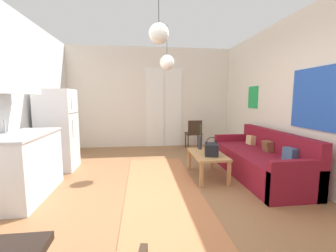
{
  "coord_description": "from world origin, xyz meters",
  "views": [
    {
      "loc": [
        -0.3,
        -3.03,
        1.41
      ],
      "look_at": [
        0.28,
        1.59,
        0.82
      ],
      "focal_mm": 23.67,
      "sensor_mm": 36.0,
      "label": 1
    }
  ],
  "objects_px": {
    "pendant_lamp_near": "(159,34)",
    "pendant_lamp_far": "(167,62)",
    "couch": "(261,161)",
    "refrigerator": "(58,130)",
    "bamboo_vase": "(200,142)",
    "accent_chair": "(194,133)",
    "handbag": "(211,149)",
    "coffee_table": "(207,156)"
  },
  "relations": [
    {
      "from": "bamboo_vase",
      "to": "refrigerator",
      "type": "xyz_separation_m",
      "value": [
        -2.73,
        0.48,
        0.22
      ]
    },
    {
      "from": "couch",
      "to": "pendant_lamp_far",
      "type": "relative_size",
      "value": 2.51
    },
    {
      "from": "coffee_table",
      "to": "accent_chair",
      "type": "relative_size",
      "value": 1.16
    },
    {
      "from": "handbag",
      "to": "accent_chair",
      "type": "xyz_separation_m",
      "value": [
        0.25,
        2.3,
        -0.08
      ]
    },
    {
      "from": "accent_chair",
      "to": "pendant_lamp_near",
      "type": "bearing_deg",
      "value": 69.37
    },
    {
      "from": "refrigerator",
      "to": "pendant_lamp_near",
      "type": "bearing_deg",
      "value": -47.05
    },
    {
      "from": "handbag",
      "to": "accent_chair",
      "type": "bearing_deg",
      "value": 83.7
    },
    {
      "from": "couch",
      "to": "coffee_table",
      "type": "xyz_separation_m",
      "value": [
        -0.97,
        0.09,
        0.1
      ]
    },
    {
      "from": "accent_chair",
      "to": "pendant_lamp_far",
      "type": "xyz_separation_m",
      "value": [
        -0.9,
        -1.35,
        1.65
      ]
    },
    {
      "from": "handbag",
      "to": "couch",
      "type": "bearing_deg",
      "value": 3.16
    },
    {
      "from": "bamboo_vase",
      "to": "refrigerator",
      "type": "distance_m",
      "value": 2.78
    },
    {
      "from": "couch",
      "to": "accent_chair",
      "type": "distance_m",
      "value": 2.36
    },
    {
      "from": "refrigerator",
      "to": "pendant_lamp_far",
      "type": "distance_m",
      "value": 2.53
    },
    {
      "from": "bamboo_vase",
      "to": "pendant_lamp_near",
      "type": "distance_m",
      "value": 2.33
    },
    {
      "from": "coffee_table",
      "to": "refrigerator",
      "type": "distance_m",
      "value": 2.92
    },
    {
      "from": "pendant_lamp_near",
      "to": "accent_chair",
      "type": "bearing_deg",
      "value": 69.68
    },
    {
      "from": "handbag",
      "to": "accent_chair",
      "type": "distance_m",
      "value": 2.31
    },
    {
      "from": "handbag",
      "to": "pendant_lamp_near",
      "type": "distance_m",
      "value": 2.11
    },
    {
      "from": "bamboo_vase",
      "to": "accent_chair",
      "type": "bearing_deg",
      "value": 79.94
    },
    {
      "from": "refrigerator",
      "to": "accent_chair",
      "type": "bearing_deg",
      "value": 23.81
    },
    {
      "from": "couch",
      "to": "coffee_table",
      "type": "distance_m",
      "value": 0.97
    },
    {
      "from": "couch",
      "to": "handbag",
      "type": "bearing_deg",
      "value": -176.84
    },
    {
      "from": "pendant_lamp_near",
      "to": "pendant_lamp_far",
      "type": "distance_m",
      "value": 2.0
    },
    {
      "from": "accent_chair",
      "to": "bamboo_vase",
      "type": "bearing_deg",
      "value": 79.63
    },
    {
      "from": "handbag",
      "to": "refrigerator",
      "type": "relative_size",
      "value": 0.22
    },
    {
      "from": "couch",
      "to": "refrigerator",
      "type": "xyz_separation_m",
      "value": [
        -3.75,
        0.9,
        0.51
      ]
    },
    {
      "from": "couch",
      "to": "pendant_lamp_far",
      "type": "xyz_separation_m",
      "value": [
        -1.59,
        0.9,
        1.84
      ]
    },
    {
      "from": "bamboo_vase",
      "to": "pendant_lamp_near",
      "type": "xyz_separation_m",
      "value": [
        -0.9,
        -1.48,
        1.55
      ]
    },
    {
      "from": "pendant_lamp_far",
      "to": "couch",
      "type": "bearing_deg",
      "value": -29.45
    },
    {
      "from": "coffee_table",
      "to": "handbag",
      "type": "bearing_deg",
      "value": -80.2
    },
    {
      "from": "bamboo_vase",
      "to": "handbag",
      "type": "xyz_separation_m",
      "value": [
        0.07,
        -0.47,
        -0.03
      ]
    },
    {
      "from": "couch",
      "to": "accent_chair",
      "type": "height_order",
      "value": "couch"
    },
    {
      "from": "couch",
      "to": "refrigerator",
      "type": "height_order",
      "value": "refrigerator"
    },
    {
      "from": "pendant_lamp_near",
      "to": "pendant_lamp_far",
      "type": "relative_size",
      "value": 0.96
    },
    {
      "from": "refrigerator",
      "to": "pendant_lamp_near",
      "type": "relative_size",
      "value": 1.9
    },
    {
      "from": "coffee_table",
      "to": "pendant_lamp_far",
      "type": "distance_m",
      "value": 2.02
    },
    {
      "from": "handbag",
      "to": "bamboo_vase",
      "type": "bearing_deg",
      "value": 98.72
    },
    {
      "from": "bamboo_vase",
      "to": "accent_chair",
      "type": "relative_size",
      "value": 0.59
    },
    {
      "from": "handbag",
      "to": "pendant_lamp_far",
      "type": "xyz_separation_m",
      "value": [
        -0.65,
        0.95,
        1.57
      ]
    },
    {
      "from": "bamboo_vase",
      "to": "pendant_lamp_far",
      "type": "distance_m",
      "value": 1.72
    },
    {
      "from": "refrigerator",
      "to": "bamboo_vase",
      "type": "bearing_deg",
      "value": -10.01
    },
    {
      "from": "bamboo_vase",
      "to": "pendant_lamp_far",
      "type": "xyz_separation_m",
      "value": [
        -0.58,
        0.49,
        1.55
      ]
    }
  ]
}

